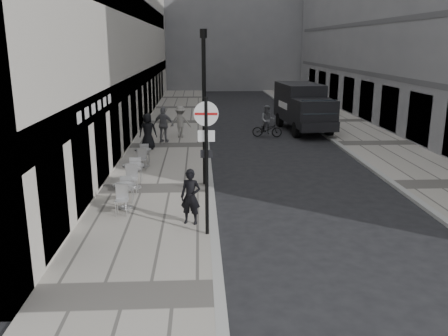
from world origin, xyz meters
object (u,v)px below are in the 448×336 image
(sign_post, at_px, (206,149))
(panel_van, at_px, (303,105))
(lamppost, at_px, (204,101))
(walking_man, at_px, (191,197))
(cyclist, at_px, (267,125))

(sign_post, relative_size, panel_van, 0.61)
(lamppost, distance_m, panel_van, 13.29)
(walking_man, distance_m, panel_van, 17.08)
(sign_post, distance_m, panel_van, 17.67)
(sign_post, relative_size, cyclist, 2.07)
(cyclist, bearing_deg, lamppost, -101.29)
(walking_man, bearing_deg, lamppost, 99.98)
(walking_man, xyz_separation_m, sign_post, (0.46, -0.81, 1.61))
(sign_post, bearing_deg, panel_van, 73.08)
(walking_man, height_order, panel_van, panel_van)
(walking_man, relative_size, lamppost, 0.29)
(panel_van, bearing_deg, cyclist, -146.86)
(panel_van, distance_m, cyclist, 3.24)
(lamppost, distance_m, cyclist, 10.72)
(sign_post, bearing_deg, cyclist, 79.26)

